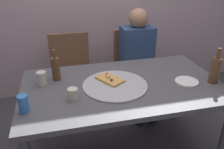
% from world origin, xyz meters
% --- Properties ---
extents(dining_table, '(1.56, 0.90, 0.74)m').
position_xyz_m(dining_table, '(0.00, 0.00, 0.66)').
color(dining_table, '#4C4C51').
rests_on(dining_table, ground_plane).
extents(pizza_tray, '(0.50, 0.50, 0.01)m').
position_xyz_m(pizza_tray, '(-0.06, -0.01, 0.74)').
color(pizza_tray, '#ADADB2').
rests_on(pizza_tray, dining_table).
extents(pizza_slice_last, '(0.23, 0.26, 0.05)m').
position_xyz_m(pizza_slice_last, '(-0.09, 0.06, 0.76)').
color(pizza_slice_last, tan).
rests_on(pizza_slice_last, pizza_tray).
extents(wine_bottle, '(0.06, 0.06, 0.26)m').
position_xyz_m(wine_bottle, '(-0.50, 0.20, 0.84)').
color(wine_bottle, brown).
rests_on(wine_bottle, dining_table).
extents(beer_bottle, '(0.08, 0.08, 0.29)m').
position_xyz_m(beer_bottle, '(0.71, -0.14, 0.85)').
color(beer_bottle, brown).
rests_on(beer_bottle, dining_table).
extents(tumbler_near, '(0.08, 0.08, 0.11)m').
position_xyz_m(tumbler_near, '(-0.61, 0.15, 0.79)').
color(tumbler_near, beige).
rests_on(tumbler_near, dining_table).
extents(tumbler_far, '(0.07, 0.07, 0.09)m').
position_xyz_m(tumbler_far, '(-0.40, -0.13, 0.78)').
color(tumbler_far, beige).
rests_on(tumbler_far, dining_table).
extents(soda_can, '(0.07, 0.07, 0.12)m').
position_xyz_m(soda_can, '(-0.72, -0.21, 0.80)').
color(soda_can, '#337AC1').
rests_on(soda_can, dining_table).
extents(plate_stack, '(0.18, 0.18, 0.02)m').
position_xyz_m(plate_stack, '(0.50, -0.10, 0.75)').
color(plate_stack, white).
rests_on(plate_stack, dining_table).
extents(chair_left, '(0.44, 0.44, 0.90)m').
position_xyz_m(chair_left, '(-0.35, 0.85, 0.51)').
color(chair_left, brown).
rests_on(chair_left, ground_plane).
extents(chair_right, '(0.44, 0.44, 0.90)m').
position_xyz_m(chair_right, '(0.40, 0.85, 0.51)').
color(chair_right, brown).
rests_on(chair_right, ground_plane).
extents(guest_in_sweater, '(0.36, 0.56, 1.17)m').
position_xyz_m(guest_in_sweater, '(0.40, 0.70, 0.64)').
color(guest_in_sweater, navy).
rests_on(guest_in_sweater, ground_plane).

